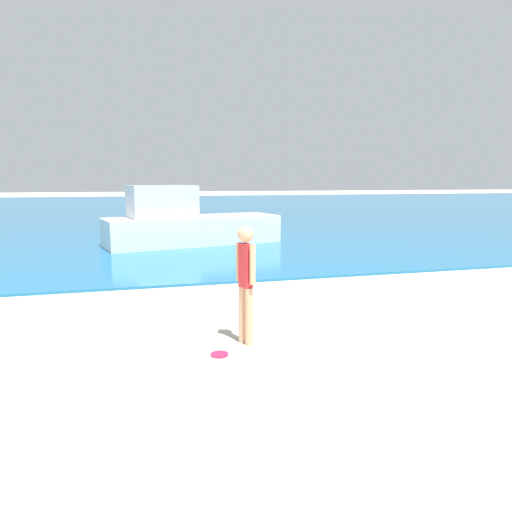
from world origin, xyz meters
name	(u,v)px	position (x,y,z in m)	size (l,w,h in m)	color
water	(168,208)	(0.00, 41.39, 0.03)	(160.00, 60.00, 0.06)	#1E6B9E
person_standing	(246,278)	(-1.41, 7.44, 1.00)	(0.23, 0.37, 1.75)	#DDAD84
frisbee	(219,354)	(-1.88, 7.07, 0.01)	(0.25, 0.25, 0.03)	#E51E4C
boat_near	(187,224)	(-1.07, 17.99, 0.81)	(6.63, 3.39, 2.16)	white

